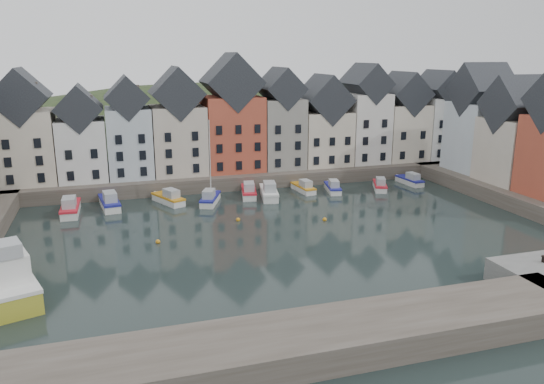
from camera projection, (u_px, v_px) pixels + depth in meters
name	position (u px, v px, depth m)	size (l,w,h in m)	color
ground	(291.00, 239.00, 57.63)	(260.00, 260.00, 0.00)	black
far_quay	(230.00, 173.00, 85.11)	(90.00, 16.00, 2.00)	#463F35
near_wall	(258.00, 350.00, 34.19)	(50.00, 6.00, 2.00)	#463F35
hillside	(205.00, 234.00, 113.93)	(153.60, 70.40, 64.00)	black
far_terrace	(252.00, 125.00, 82.19)	(72.37, 8.16, 17.78)	beige
right_terrace	(519.00, 133.00, 73.15)	(8.30, 24.25, 16.36)	silver
mooring_buoys	(244.00, 226.00, 61.38)	(20.50, 5.50, 0.50)	orange
boat_a	(70.00, 208.00, 66.41)	(2.24, 6.79, 2.59)	silver
boat_b	(110.00, 202.00, 69.01)	(2.87, 6.92, 2.58)	silver
boat_c	(169.00, 199.00, 71.17)	(4.14, 6.23, 2.30)	silver
boat_d	(210.00, 198.00, 71.07)	(3.92, 6.21, 11.37)	silver
boat_e	(249.00, 191.00, 74.71)	(3.21, 6.50, 2.39)	silver
boat_f	(269.00, 192.00, 73.98)	(3.48, 7.20, 2.65)	silver
boat_g	(304.00, 188.00, 77.24)	(2.19, 5.50, 2.06)	silver
boat_h	(333.00, 188.00, 77.22)	(2.83, 5.66, 2.08)	silver
boat_i	(380.00, 185.00, 78.52)	(3.71, 5.70, 2.10)	silver
boat_j	(410.00, 180.00, 81.69)	(2.14, 5.54, 2.08)	silver
large_vessel	(5.00, 276.00, 44.22)	(7.39, 13.46, 6.77)	gold
mooring_bollard	(544.00, 259.00, 45.92)	(0.48, 0.48, 0.56)	black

